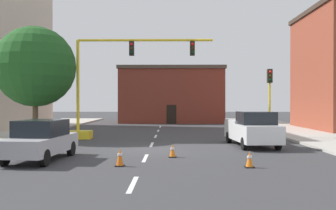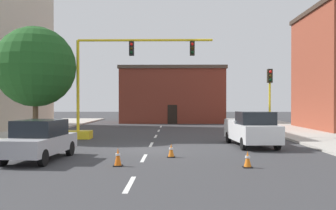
# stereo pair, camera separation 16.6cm
# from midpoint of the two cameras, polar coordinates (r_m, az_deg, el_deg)

# --- Properties ---
(ground_plane) EXTENTS (160.00, 160.00, 0.00)m
(ground_plane) POSITION_cam_midpoint_polar(r_m,az_deg,el_deg) (20.38, -3.03, -6.65)
(ground_plane) COLOR #38383A
(sidewalk_right) EXTENTS (6.00, 56.00, 0.14)m
(sidewalk_right) POSITION_cam_midpoint_polar(r_m,az_deg,el_deg) (30.21, 21.16, -4.24)
(sidewalk_right) COLOR #B2ADA3
(sidewalk_right) RESTS_ON ground_plane
(lane_stripe_seg_1) EXTENTS (0.16, 2.40, 0.01)m
(lane_stripe_seg_1) POSITION_cam_midpoint_polar(r_m,az_deg,el_deg) (12.02, -5.64, -11.61)
(lane_stripe_seg_1) COLOR silver
(lane_stripe_seg_1) RESTS_ON ground_plane
(lane_stripe_seg_2) EXTENTS (0.16, 2.40, 0.01)m
(lane_stripe_seg_2) POSITION_cam_midpoint_polar(r_m,az_deg,el_deg) (17.42, -3.66, -7.85)
(lane_stripe_seg_2) COLOR silver
(lane_stripe_seg_2) RESTS_ON ground_plane
(lane_stripe_seg_3) EXTENTS (0.16, 2.40, 0.01)m
(lane_stripe_seg_3) POSITION_cam_midpoint_polar(r_m,az_deg,el_deg) (22.86, -2.63, -5.87)
(lane_stripe_seg_3) COLOR silver
(lane_stripe_seg_3) RESTS_ON ground_plane
(lane_stripe_seg_4) EXTENTS (0.16, 2.40, 0.01)m
(lane_stripe_seg_4) POSITION_cam_midpoint_polar(r_m,az_deg,el_deg) (28.33, -2.01, -4.65)
(lane_stripe_seg_4) COLOR silver
(lane_stripe_seg_4) RESTS_ON ground_plane
(lane_stripe_seg_5) EXTENTS (0.16, 2.40, 0.01)m
(lane_stripe_seg_5) POSITION_cam_midpoint_polar(r_m,az_deg,el_deg) (33.80, -1.59, -3.83)
(lane_stripe_seg_5) COLOR silver
(lane_stripe_seg_5) RESTS_ON ground_plane
(lane_stripe_seg_6) EXTENTS (0.16, 2.40, 0.01)m
(lane_stripe_seg_6) POSITION_cam_midpoint_polar(r_m,az_deg,el_deg) (39.29, -1.28, -3.23)
(lane_stripe_seg_6) COLOR silver
(lane_stripe_seg_6) RESTS_ON ground_plane
(building_brick_center) EXTENTS (12.76, 8.05, 6.84)m
(building_brick_center) POSITION_cam_midpoint_polar(r_m,az_deg,el_deg) (48.34, 0.43, 1.51)
(building_brick_center) COLOR brown
(building_brick_center) RESTS_ON ground_plane
(traffic_signal_gantry) EXTENTS (10.12, 1.20, 6.83)m
(traffic_signal_gantry) POSITION_cam_midpoint_polar(r_m,az_deg,el_deg) (26.78, -10.55, -0.02)
(traffic_signal_gantry) COLOR yellow
(traffic_signal_gantry) RESTS_ON ground_plane
(traffic_light_pole_right) EXTENTS (0.32, 0.47, 4.80)m
(traffic_light_pole_right) POSITION_cam_midpoint_polar(r_m,az_deg,el_deg) (27.50, 14.68, 2.53)
(traffic_light_pole_right) COLOR yellow
(traffic_light_pole_right) RESTS_ON ground_plane
(tree_left_near) EXTENTS (5.37, 5.37, 7.57)m
(tree_left_near) POSITION_cam_midpoint_polar(r_m,az_deg,el_deg) (27.33, -19.25, 5.38)
(tree_left_near) COLOR brown
(tree_left_near) RESTS_ON ground_plane
(pickup_truck_white) EXTENTS (2.38, 5.53, 1.99)m
(pickup_truck_white) POSITION_cam_midpoint_polar(r_m,az_deg,el_deg) (22.42, 12.10, -3.51)
(pickup_truck_white) COLOR white
(pickup_truck_white) RESTS_ON ground_plane
(sedan_silver_mid_left) EXTENTS (2.19, 4.63, 1.74)m
(sedan_silver_mid_left) POSITION_cam_midpoint_polar(r_m,az_deg,el_deg) (17.56, -18.59, -4.90)
(sedan_silver_mid_left) COLOR #B7B7BC
(sedan_silver_mid_left) RESTS_ON ground_plane
(traffic_cone_roadside_a) EXTENTS (0.36, 0.36, 0.64)m
(traffic_cone_roadside_a) POSITION_cam_midpoint_polar(r_m,az_deg,el_deg) (15.18, 11.68, -7.91)
(traffic_cone_roadside_a) COLOR black
(traffic_cone_roadside_a) RESTS_ON ground_plane
(traffic_cone_roadside_b) EXTENTS (0.36, 0.36, 0.62)m
(traffic_cone_roadside_b) POSITION_cam_midpoint_polar(r_m,az_deg,el_deg) (17.58, 0.40, -6.78)
(traffic_cone_roadside_b) COLOR black
(traffic_cone_roadside_b) RESTS_ON ground_plane
(traffic_cone_roadside_c) EXTENTS (0.36, 0.36, 0.72)m
(traffic_cone_roadside_c) POSITION_cam_midpoint_polar(r_m,az_deg,el_deg) (15.29, -7.46, -7.69)
(traffic_cone_roadside_c) COLOR black
(traffic_cone_roadside_c) RESTS_ON ground_plane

